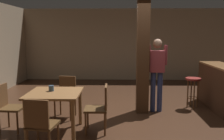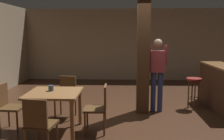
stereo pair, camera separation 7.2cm
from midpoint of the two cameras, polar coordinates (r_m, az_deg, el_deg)
The scene contains 12 objects.
ground_plane at distance 5.74m, azimuth 4.47°, elevation -10.43°, with size 10.80×10.80×0.00m, color #382114.
wall_back at distance 9.94m, azimuth 3.49°, elevation 5.80°, with size 8.00×0.10×2.80m, color gray.
pillar at distance 5.78m, azimuth 7.50°, elevation 3.86°, with size 0.28×0.28×2.80m, color #422816.
dining_table at distance 4.79m, azimuth -12.64°, elevation -6.41°, with size 0.96×0.96×0.77m.
chair_north at distance 5.65m, azimuth -10.04°, elevation -5.49°, with size 0.47×0.47×0.89m.
chair_west at distance 5.16m, azimuth -22.27°, elevation -7.34°, with size 0.45×0.45×0.89m.
chair_east at distance 4.69m, azimuth -2.47°, elevation -8.25°, with size 0.42×0.42×0.89m.
chair_south at distance 4.01m, azimuth -15.79°, elevation -11.51°, with size 0.47×0.47×0.89m.
napkin_cup at distance 4.85m, azimuth -13.36°, elevation -4.05°, with size 0.10×0.10×0.11m, color #33475B.
standing_person at distance 5.92m, azimuth 10.65°, elevation 0.03°, with size 0.47×0.22×1.72m.
bar_counter at distance 6.67m, azimuth 23.40°, elevation -3.54°, with size 0.56×1.77×1.08m.
bar_stool_near at distance 6.50m, azimuth 18.48°, elevation -3.35°, with size 0.37×0.37×0.76m.
Camera 2 is at (-0.21, -5.42, 1.85)m, focal length 40.00 mm.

